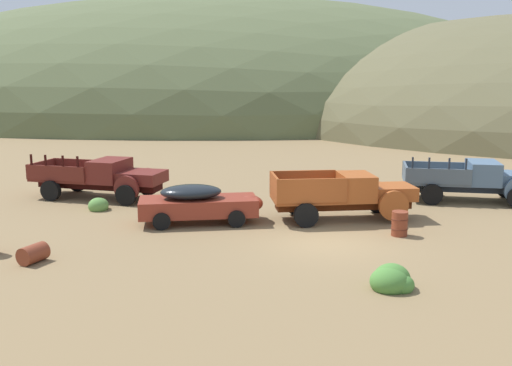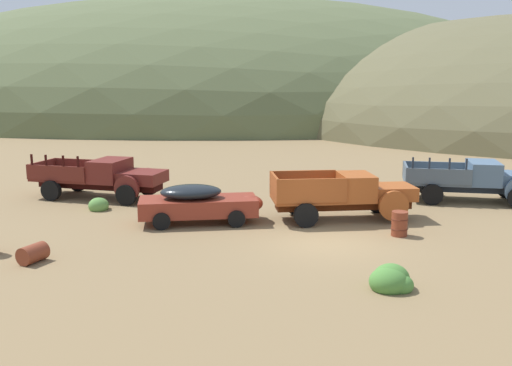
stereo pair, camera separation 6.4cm
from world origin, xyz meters
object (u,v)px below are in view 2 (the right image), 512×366
object	(u,v)px
car_rust_red	(202,203)
truck_chalk_blue	(480,180)
truck_oxide_orange	(351,195)
oil_drum_tipped	(33,253)
truck_oxblood	(108,178)
oil_drum_by_truck	(399,224)

from	to	relation	value
car_rust_red	truck_chalk_blue	xyz separation A→B (m)	(12.54, 4.14, 0.19)
truck_oxide_orange	oil_drum_tipped	xyz separation A→B (m)	(-10.85, -5.70, -0.73)
truck_chalk_blue	truck_oxblood	bearing A→B (deg)	-171.66
oil_drum_by_truck	oil_drum_tipped	distance (m)	12.74
truck_oxide_orange	oil_drum_by_truck	bearing A→B (deg)	-66.27
truck_oxblood	oil_drum_by_truck	bearing A→B (deg)	-12.46
truck_oxblood	oil_drum_by_truck	distance (m)	13.93
car_rust_red	oil_drum_tipped	xyz separation A→B (m)	(-4.82, -5.02, -0.52)
truck_chalk_blue	oil_drum_tipped	size ratio (longest dim) A/B	5.98
car_rust_red	truck_chalk_blue	distance (m)	13.20
truck_oxblood	car_rust_red	size ratio (longest dim) A/B	1.31
truck_chalk_blue	oil_drum_by_truck	distance (m)	7.76
truck_chalk_blue	oil_drum_by_truck	size ratio (longest dim) A/B	6.86
truck_oxblood	truck_chalk_blue	xyz separation A→B (m)	(17.49, -0.35, -0.00)
car_rust_red	oil_drum_tipped	size ratio (longest dim) A/B	4.85
truck_oxide_orange	oil_drum_by_truck	xyz separation A→B (m)	(1.46, -2.42, -0.57)
truck_oxide_orange	oil_drum_tipped	world-z (taller)	truck_oxide_orange
truck_oxblood	oil_drum_by_truck	xyz separation A→B (m)	(12.44, -6.23, -0.55)
oil_drum_tipped	truck_oxblood	bearing A→B (deg)	90.81
truck_oxblood	oil_drum_by_truck	size ratio (longest dim) A/B	7.30
car_rust_red	truck_chalk_blue	world-z (taller)	truck_chalk_blue
oil_drum_by_truck	oil_drum_tipped	world-z (taller)	oil_drum_by_truck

